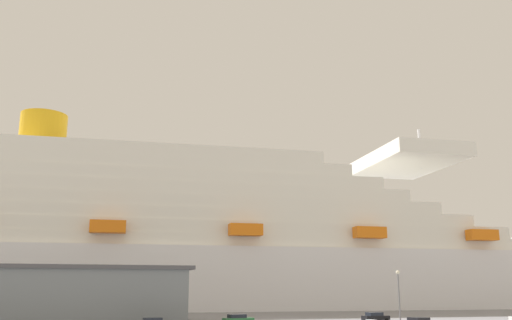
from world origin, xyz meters
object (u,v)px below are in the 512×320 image
Objects in this scene: street_lamp at (399,290)px; parked_car_green_wagon at (238,319)px; cruise_ship at (173,245)px; parked_car_black_coupe at (375,317)px.

parked_car_green_wagon is at bearing 147.85° from street_lamp.
cruise_ship is at bearing 106.98° from street_lamp.
parked_car_green_wagon is (-20.96, 13.17, -4.48)m from street_lamp.
parked_car_green_wagon is at bearing -88.82° from cruise_ship.
parked_car_black_coupe is at bearing -0.91° from parked_car_green_wagon.
street_lamp is (22.18, -72.65, -11.11)m from cruise_ship.
parked_car_black_coupe is (25.21, -59.85, -15.58)m from cruise_ship.
street_lamp is 13.89m from parked_car_black_coupe.
street_lamp is 1.75× the size of parked_car_black_coupe.
cruise_ship is at bearing 91.18° from parked_car_green_wagon.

